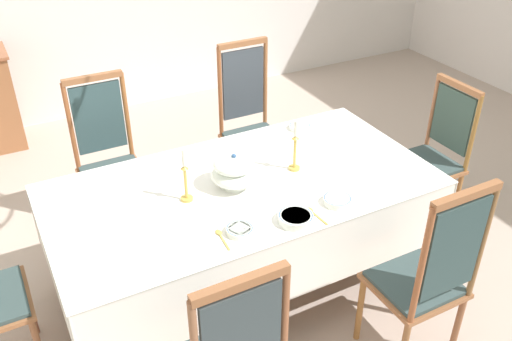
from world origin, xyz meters
The scene contains 16 objects.
ground centered at (0.00, 0.00, -0.02)m, with size 8.10×5.63×0.04m, color #B4A093.
dining_table centered at (0.00, -0.22, 0.70)m, with size 2.26×1.14×0.77m.
tablecloth centered at (0.00, -0.22, 0.66)m, with size 2.28×1.16×0.43m.
chair_north_a centered at (-0.56, 0.76, 0.59)m, with size 0.44×0.42×1.17m.
chair_south_b centered at (0.56, -1.20, 0.60)m, with size 0.44×0.42×1.20m.
chair_north_b centered at (0.56, 0.77, 0.61)m, with size 0.44×0.42×1.23m.
chair_head_east centered at (1.53, -0.22, 0.57)m, with size 0.42×0.44×1.09m.
soup_tureen centered at (-0.05, -0.22, 0.88)m, with size 0.27×0.27×0.22m.
candlestick_west centered at (-0.35, -0.22, 0.90)m, with size 0.07×0.07×0.32m.
candlestick_east centered at (0.35, -0.22, 0.90)m, with size 0.07×0.07×0.33m.
bowl_near_left centered at (0.08, -0.68, 0.80)m, with size 0.19×0.19×0.04m.
bowl_near_right centered at (-0.22, -0.62, 0.79)m, with size 0.14×0.14×0.03m.
bowl_far_left centered at (0.67, 0.23, 0.79)m, with size 0.15×0.15×0.03m.
bowl_far_right centered at (0.37, -0.64, 0.79)m, with size 0.16×0.16×0.04m.
spoon_primary centered at (0.20, -0.65, 0.78)m, with size 0.03×0.18×0.01m.
spoon_secondary centered at (-0.32, -0.60, 0.78)m, with size 0.03×0.18×0.01m.
Camera 1 is at (-1.21, -2.66, 2.55)m, focal length 38.83 mm.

